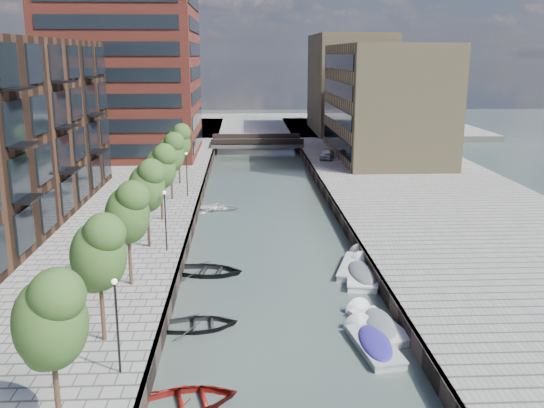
{
  "coord_description": "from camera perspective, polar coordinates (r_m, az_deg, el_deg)",
  "views": [
    {
      "loc": [
        -2.0,
        -14.97,
        13.83
      ],
      "look_at": [
        0.0,
        26.57,
        3.5
      ],
      "focal_mm": 40.0,
      "sensor_mm": 36.0,
      "label": 1
    }
  ],
  "objects": [
    {
      "name": "motorboat_1",
      "position": [
        32.56,
        9.76,
        -11.04
      ],
      "size": [
        2.82,
        4.84,
        1.53
      ],
      "color": "white",
      "rests_on": "ground"
    },
    {
      "name": "tan_block_far",
      "position": [
        104.64,
        7.29,
        11.19
      ],
      "size": [
        12.0,
        20.0,
        16.0
      ],
      "primitive_type": "cube",
      "color": "#8F7C57",
      "rests_on": "quay_right"
    },
    {
      "name": "motorboat_2",
      "position": [
        40.99,
        8.01,
        -5.76
      ],
      "size": [
        3.33,
        5.62,
        1.77
      ],
      "color": "beige",
      "rests_on": "ground"
    },
    {
      "name": "lamp_2",
      "position": [
        56.17,
        -8.03,
        3.23
      ],
      "size": [
        0.24,
        0.24,
        4.12
      ],
      "color": "black",
      "rests_on": "quay_left"
    },
    {
      "name": "tree_5",
      "position": [
        55.02,
        -9.54,
        4.85
      ],
      "size": [
        2.5,
        2.5,
        5.95
      ],
      "color": "#382619",
      "rests_on": "quay_left"
    },
    {
      "name": "tower",
      "position": [
        81.39,
        -13.86,
        15.09
      ],
      "size": [
        18.0,
        18.0,
        30.0
      ],
      "primitive_type": "cube",
      "color": "maroon",
      "rests_on": "quay_left"
    },
    {
      "name": "sloop_0",
      "position": [
        32.3,
        -6.87,
        -11.51
      ],
      "size": [
        4.36,
        3.31,
        0.85
      ],
      "primitive_type": "imported",
      "rotation": [
        0.0,
        0.0,
        1.67
      ],
      "color": "black",
      "rests_on": "ground"
    },
    {
      "name": "water",
      "position": [
        56.72,
        -0.65,
        -0.17
      ],
      "size": [
        300.0,
        300.0,
        0.0
      ],
      "primitive_type": "plane",
      "color": "#38473F",
      "rests_on": "ground"
    },
    {
      "name": "tree_3",
      "position": [
        41.38,
        -11.74,
        1.77
      ],
      "size": [
        2.5,
        2.5,
        5.95
      ],
      "color": "#382619",
      "rests_on": "quay_left"
    },
    {
      "name": "tree_6",
      "position": [
        61.9,
        -8.8,
        5.87
      ],
      "size": [
        2.5,
        2.5,
        5.95
      ],
      "color": "#382619",
      "rests_on": "quay_left"
    },
    {
      "name": "sloop_3",
      "position": [
        55.34,
        -5.17,
        -0.58
      ],
      "size": [
        4.32,
        3.32,
        0.83
      ],
      "primitive_type": "imported",
      "rotation": [
        0.0,
        0.0,
        1.45
      ],
      "color": "silver",
      "rests_on": "ground"
    },
    {
      "name": "quay_right",
      "position": [
        59.36,
        14.97,
        0.49
      ],
      "size": [
        20.0,
        140.0,
        1.0
      ],
      "primitive_type": "cube",
      "color": "gray",
      "rests_on": "ground"
    },
    {
      "name": "tree_4",
      "position": [
        48.18,
        -10.49,
        3.53
      ],
      "size": [
        2.5,
        2.5,
        5.95
      ],
      "color": "#382619",
      "rests_on": "quay_left"
    },
    {
      "name": "sloop_2",
      "position": [
        26.06,
        -7.97,
        -18.25
      ],
      "size": [
        4.78,
        3.88,
        0.87
      ],
      "primitive_type": "imported",
      "rotation": [
        0.0,
        0.0,
        1.8
      ],
      "color": "maroon",
      "rests_on": "ground"
    },
    {
      "name": "car",
      "position": [
        76.49,
        5.21,
        4.73
      ],
      "size": [
        2.51,
        4.09,
        1.3
      ],
      "primitive_type": "imported",
      "rotation": [
        0.0,
        0.0,
        -0.27
      ],
      "color": "#B7B9BC",
      "rests_on": "quay_right"
    },
    {
      "name": "lamp_1",
      "position": [
        40.65,
        -10.02,
        -0.97
      ],
      "size": [
        0.24,
        0.24,
        4.12
      ],
      "color": "black",
      "rests_on": "quay_left"
    },
    {
      "name": "lamp_0",
      "position": [
        25.71,
        -14.41,
        -10.17
      ],
      "size": [
        0.24,
        0.24,
        4.12
      ],
      "color": "black",
      "rests_on": "quay_left"
    },
    {
      "name": "sloop_4",
      "position": [
        39.58,
        -6.11,
        -6.58
      ],
      "size": [
        5.12,
        4.05,
        0.96
      ],
      "primitive_type": "imported",
      "rotation": [
        0.0,
        0.0,
        1.39
      ],
      "color": "black",
      "rests_on": "ground"
    },
    {
      "name": "tree_2",
      "position": [
        34.67,
        -13.47,
        -0.67
      ],
      "size": [
        2.5,
        2.5,
        5.95
      ],
      "color": "#382619",
      "rests_on": "quay_left"
    },
    {
      "name": "tan_block_near",
      "position": [
        79.26,
        10.52,
        9.5
      ],
      "size": [
        12.0,
        25.0,
        14.0
      ],
      "primitive_type": "cube",
      "color": "#8F7C57",
      "rests_on": "quay_right"
    },
    {
      "name": "tree_0",
      "position": [
        21.79,
        -20.18,
        -9.98
      ],
      "size": [
        2.5,
        2.5,
        5.95
      ],
      "color": "#382619",
      "rests_on": "quay_left"
    },
    {
      "name": "far_closure",
      "position": [
        115.76,
        -1.77,
        7.33
      ],
      "size": [
        80.0,
        40.0,
        1.0
      ],
      "primitive_type": "cube",
      "color": "gray",
      "rests_on": "ground"
    },
    {
      "name": "tree_1",
      "position": [
        28.09,
        -16.04,
        -4.27
      ],
      "size": [
        2.5,
        2.5,
        5.95
      ],
      "color": "#382619",
      "rests_on": "quay_left"
    },
    {
      "name": "bridge",
      "position": [
        87.88,
        -1.43,
        5.8
      ],
      "size": [
        13.0,
        6.0,
        1.3
      ],
      "color": "gray",
      "rests_on": "ground"
    },
    {
      "name": "quay_wall_right",
      "position": [
        57.14,
        5.47,
        0.39
      ],
      "size": [
        0.25,
        140.0,
        1.0
      ],
      "primitive_type": "cube",
      "color": "#332823",
      "rests_on": "ground"
    },
    {
      "name": "quay_wall_left",
      "position": [
        56.71,
        -6.83,
        0.25
      ],
      "size": [
        0.25,
        140.0,
        1.0
      ],
      "primitive_type": "cube",
      "color": "#332823",
      "rests_on": "ground"
    },
    {
      "name": "motorboat_3",
      "position": [
        30.56,
        9.36,
        -12.76
      ],
      "size": [
        2.25,
        4.83,
        1.55
      ],
      "color": "#ADAEAC",
      "rests_on": "ground"
    },
    {
      "name": "motorboat_4",
      "position": [
        39.27,
        8.47,
        -6.5
      ],
      "size": [
        2.7,
        5.46,
        1.74
      ],
      "color": "white",
      "rests_on": "ground"
    }
  ]
}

